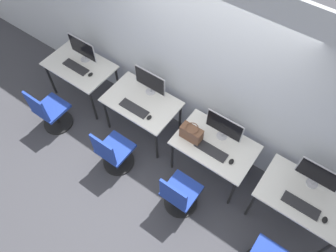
{
  "coord_description": "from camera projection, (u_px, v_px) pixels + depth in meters",
  "views": [
    {
      "loc": [
        1.43,
        -1.85,
        4.51
      ],
      "look_at": [
        0.0,
        0.14,
        0.88
      ],
      "focal_mm": 35.0,
      "sensor_mm": 36.0,
      "label": 1
    }
  ],
  "objects": [
    {
      "name": "monitor_far_left",
      "position": [
        82.0,
        49.0,
        5.1
      ],
      "size": [
        0.53,
        0.15,
        0.42
      ],
      "color": "#B2B2B7",
      "rests_on": "desk_far_left"
    },
    {
      "name": "wall_back",
      "position": [
        199.0,
        68.0,
        4.27
      ],
      "size": [
        12.0,
        0.05,
        2.8
      ],
      "color": "#B7BCC1",
      "rests_on": "ground_plane"
    },
    {
      "name": "monitor_far_right",
      "position": [
        319.0,
        175.0,
        3.89
      ],
      "size": [
        0.53,
        0.15,
        0.42
      ],
      "color": "#B2B2B7",
      "rests_on": "desk_far_right"
    },
    {
      "name": "desk_right",
      "position": [
        215.0,
        148.0,
        4.46
      ],
      "size": [
        1.09,
        0.71,
        0.73
      ],
      "color": "silver",
      "rests_on": "ground_plane"
    },
    {
      "name": "keyboard_right",
      "position": [
        211.0,
        150.0,
        4.33
      ],
      "size": [
        0.46,
        0.15,
        0.02
      ],
      "color": "#262628",
      "rests_on": "desk_right"
    },
    {
      "name": "keyboard_left",
      "position": [
        134.0,
        108.0,
        4.72
      ],
      "size": [
        0.46,
        0.15,
        0.02
      ],
      "color": "#262628",
      "rests_on": "desk_left"
    },
    {
      "name": "keyboard_far_right",
      "position": [
        301.0,
        205.0,
        3.91
      ],
      "size": [
        0.46,
        0.15,
        0.02
      ],
      "color": "#262628",
      "rests_on": "desk_far_right"
    },
    {
      "name": "desk_far_right",
      "position": [
        303.0,
        199.0,
        4.05
      ],
      "size": [
        1.09,
        0.71,
        0.73
      ],
      "color": "silver",
      "rests_on": "ground_plane"
    },
    {
      "name": "monitor_left",
      "position": [
        150.0,
        81.0,
        4.72
      ],
      "size": [
        0.53,
        0.15,
        0.42
      ],
      "color": "#B2B2B7",
      "rests_on": "desk_left"
    },
    {
      "name": "office_chair_far_left",
      "position": [
        50.0,
        112.0,
        5.16
      ],
      "size": [
        0.48,
        0.48,
        0.88
      ],
      "color": "black",
      "rests_on": "ground_plane"
    },
    {
      "name": "desk_far_left",
      "position": [
        80.0,
        68.0,
        5.29
      ],
      "size": [
        1.09,
        0.71,
        0.73
      ],
      "color": "silver",
      "rests_on": "ground_plane"
    },
    {
      "name": "keyboard_far_left",
      "position": [
        76.0,
        67.0,
        5.18
      ],
      "size": [
        0.46,
        0.15,
        0.02
      ],
      "color": "#262628",
      "rests_on": "desk_far_left"
    },
    {
      "name": "mouse_right",
      "position": [
        231.0,
        162.0,
        4.23
      ],
      "size": [
        0.06,
        0.09,
        0.03
      ],
      "color": "black",
      "rests_on": "desk_right"
    },
    {
      "name": "monitor_right",
      "position": [
        224.0,
        127.0,
        4.28
      ],
      "size": [
        0.53,
        0.15,
        0.42
      ],
      "color": "#B2B2B7",
      "rests_on": "desk_right"
    },
    {
      "name": "office_chair_left",
      "position": [
        114.0,
        153.0,
        4.75
      ],
      "size": [
        0.48,
        0.48,
        0.88
      ],
      "color": "black",
      "rests_on": "ground_plane"
    },
    {
      "name": "mouse_left",
      "position": [
        149.0,
        118.0,
        4.62
      ],
      "size": [
        0.06,
        0.09,
        0.03
      ],
      "color": "black",
      "rests_on": "desk_left"
    },
    {
      "name": "mouse_far_left",
      "position": [
        90.0,
        75.0,
        5.08
      ],
      "size": [
        0.06,
        0.09,
        0.03
      ],
      "color": "black",
      "rests_on": "desk_far_left"
    },
    {
      "name": "office_chair_right",
      "position": [
        179.0,
        195.0,
        4.39
      ],
      "size": [
        0.48,
        0.48,
        0.88
      ],
      "color": "black",
      "rests_on": "ground_plane"
    },
    {
      "name": "handbag",
      "position": [
        191.0,
        133.0,
        4.36
      ],
      "size": [
        0.3,
        0.18,
        0.25
      ],
      "color": "brown",
      "rests_on": "desk_right"
    },
    {
      "name": "desk_left",
      "position": [
        142.0,
        105.0,
        4.88
      ],
      "size": [
        1.09,
        0.71,
        0.73
      ],
      "color": "silver",
      "rests_on": "ground_plane"
    },
    {
      "name": "ground_plane",
      "position": [
        163.0,
        164.0,
        5.05
      ],
      "size": [
        20.0,
        20.0,
        0.0
      ],
      "primitive_type": "plane",
      "color": "#3D3D42"
    },
    {
      "name": "mouse_far_right",
      "position": [
        325.0,
        220.0,
        3.8
      ],
      "size": [
        0.06,
        0.09,
        0.03
      ],
      "color": "black",
      "rests_on": "desk_far_right"
    }
  ]
}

